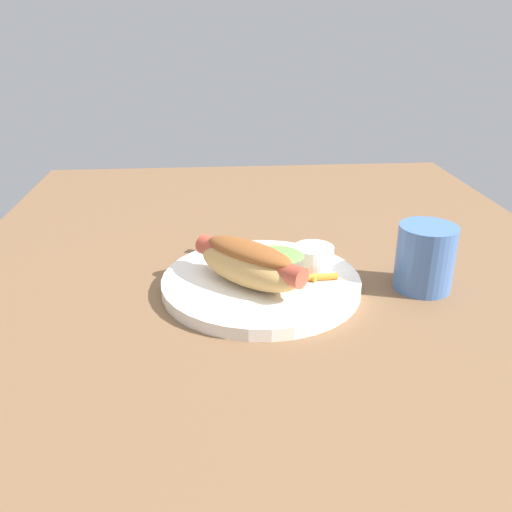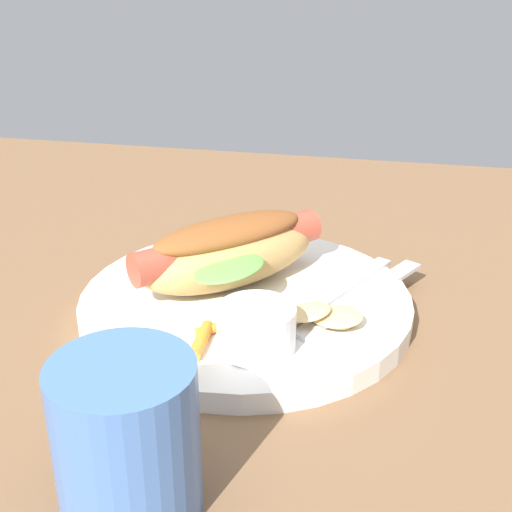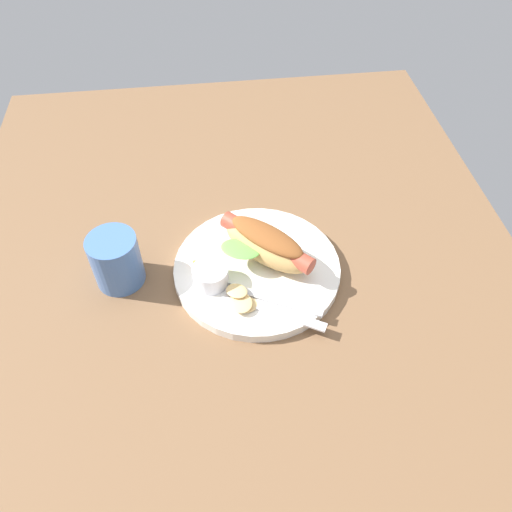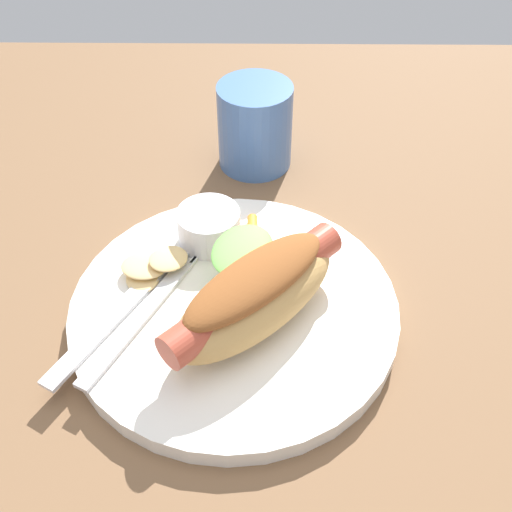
# 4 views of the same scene
# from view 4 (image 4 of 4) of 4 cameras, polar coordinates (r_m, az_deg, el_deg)

# --- Properties ---
(ground_plane) EXTENTS (1.20, 0.90, 0.02)m
(ground_plane) POSITION_cam_4_polar(r_m,az_deg,el_deg) (0.52, -5.19, -4.12)
(ground_plane) COLOR brown
(plate) EXTENTS (0.25, 0.25, 0.02)m
(plate) POSITION_cam_4_polar(r_m,az_deg,el_deg) (0.49, -2.02, -4.94)
(plate) COLOR white
(plate) RESTS_ON ground_plane
(hot_dog) EXTENTS (0.15, 0.15, 0.05)m
(hot_dog) POSITION_cam_4_polar(r_m,az_deg,el_deg) (0.45, -0.10, -3.40)
(hot_dog) COLOR tan
(hot_dog) RESTS_ON plate
(sauce_ramekin) EXTENTS (0.05, 0.05, 0.03)m
(sauce_ramekin) POSITION_cam_4_polar(r_m,az_deg,el_deg) (0.52, -4.35, 2.72)
(sauce_ramekin) COLOR white
(sauce_ramekin) RESTS_ON plate
(fork) EXTENTS (0.09, 0.15, 0.00)m
(fork) POSITION_cam_4_polar(r_m,az_deg,el_deg) (0.48, -9.95, -4.86)
(fork) COLOR silver
(fork) RESTS_ON plate
(knife) EXTENTS (0.09, 0.14, 0.00)m
(knife) POSITION_cam_4_polar(r_m,az_deg,el_deg) (0.48, -12.54, -5.09)
(knife) COLOR silver
(knife) RESTS_ON plate
(chips_pile) EXTENTS (0.06, 0.05, 0.02)m
(chips_pile) POSITION_cam_4_polar(r_m,az_deg,el_deg) (0.50, -9.59, -0.93)
(chips_pile) COLOR #E8C17D
(chips_pile) RESTS_ON plate
(carrot_garnish) EXTENTS (0.02, 0.05, 0.01)m
(carrot_garnish) POSITION_cam_4_polar(r_m,az_deg,el_deg) (0.53, -0.34, 1.88)
(carrot_garnish) COLOR orange
(carrot_garnish) RESTS_ON plate
(drinking_cup) EXTENTS (0.07, 0.07, 0.08)m
(drinking_cup) POSITION_cam_4_polar(r_m,az_deg,el_deg) (0.62, -0.10, 11.85)
(drinking_cup) COLOR #4770B2
(drinking_cup) RESTS_ON ground_plane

